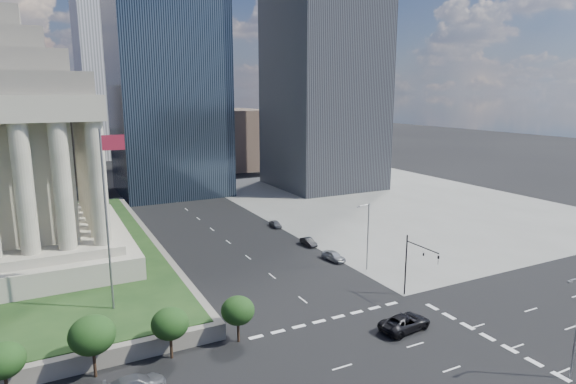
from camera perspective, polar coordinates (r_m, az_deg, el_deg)
ground at (r=134.74m, az=-14.88°, el=0.32°), size 500.00×500.00×0.00m
sidewalk_ne at (r=118.48m, az=11.98°, el=-1.05°), size 68.00×90.00×0.03m
flagpole at (r=55.13m, az=-20.60°, el=-2.10°), size 2.52×0.24×20.00m
midrise_glass at (r=127.94m, az=-14.20°, el=13.30°), size 26.00×26.00×60.00m
building_filler_ne at (r=170.85m, az=-6.69°, el=6.34°), size 20.00×30.00×20.00m
building_filler_nw at (r=159.87m, az=-28.14°, el=6.14°), size 24.00×30.00×28.00m
traffic_signal_ne at (r=62.15m, az=14.93°, el=-7.79°), size 0.30×5.74×8.00m
street_lamp_south at (r=51.01m, az=30.98°, el=-13.00°), size 2.13×0.22×10.00m
street_lamp_north at (r=70.82m, az=9.34°, el=-4.79°), size 2.13×0.22×10.00m
pickup_truck at (r=56.07m, az=13.70°, el=-14.78°), size 6.51×3.60×1.72m
suv_grey at (r=46.76m, az=-17.64°, el=-20.89°), size 5.33×2.38×1.52m
parked_sedan_near at (r=75.60m, az=5.42°, el=-7.53°), size 4.59×2.37×1.49m
parked_sedan_mid at (r=82.45m, az=2.44°, el=-5.93°), size 3.90×1.41×1.28m
parked_sedan_far at (r=93.50m, az=-1.49°, el=-3.80°), size 1.71×3.80×1.27m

